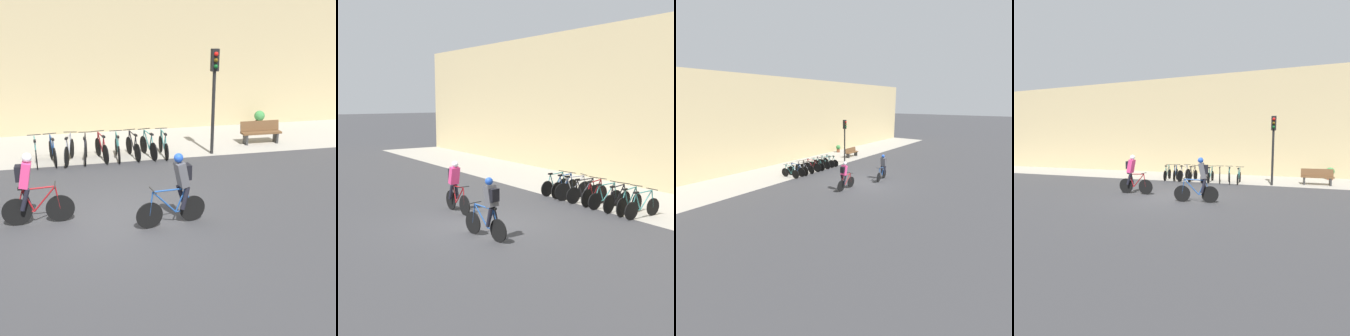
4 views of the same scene
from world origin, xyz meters
TOP-DOWN VIEW (x-y plane):
  - ground at (0.00, 0.00)m, footprint 200.00×200.00m
  - kerb_strip at (0.00, 6.75)m, footprint 44.00×4.50m
  - building_facade at (0.00, 9.30)m, footprint 44.00×0.60m
  - cyclist_pink at (-1.95, 0.20)m, footprint 1.69×0.46m
  - cyclist_grey at (1.48, -0.53)m, footprint 1.74×0.53m
  - parked_bike_0 at (-2.17, 4.90)m, footprint 0.46×1.62m
  - parked_bike_1 at (-1.61, 4.91)m, footprint 0.46×1.60m
  - parked_bike_2 at (-1.06, 4.90)m, footprint 0.48×1.69m
  - parked_bike_3 at (-0.50, 4.90)m, footprint 0.46×1.64m
  - parked_bike_4 at (0.06, 4.91)m, footprint 0.50×1.62m
  - parked_bike_5 at (0.61, 4.90)m, footprint 0.46×1.66m
  - parked_bike_6 at (1.17, 4.90)m, footprint 0.46×1.63m
  - parked_bike_7 at (1.72, 4.90)m, footprint 0.49×1.62m
  - parked_bike_8 at (2.28, 4.90)m, footprint 0.46×1.66m
  - traffic_light_pole at (4.08, 4.77)m, footprint 0.26×0.30m
  - bench at (6.44, 5.73)m, footprint 1.63×0.44m
  - potted_plant at (7.54, 8.28)m, footprint 0.48×0.48m

SIDE VIEW (x-z plane):
  - ground at x=0.00m, z-range 0.00..0.00m
  - kerb_strip at x=0.00m, z-range 0.00..0.01m
  - parked_bike_8 at x=2.28m, z-range -0.09..0.85m
  - parked_bike_5 at x=0.61m, z-range -0.09..0.85m
  - parked_bike_0 at x=-2.17m, z-range -0.09..0.86m
  - parked_bike_3 at x=-0.50m, z-range -0.09..0.86m
  - parked_bike_6 at x=1.17m, z-range -0.09..0.87m
  - parked_bike_7 at x=1.72m, z-range -0.09..0.87m
  - parked_bike_1 at x=-1.61m, z-range -0.09..0.88m
  - parked_bike_4 at x=0.06m, z-range -0.09..0.88m
  - parked_bike_2 at x=-1.06m, z-range -0.08..0.90m
  - potted_plant at x=7.54m, z-range 0.05..0.83m
  - bench at x=6.44m, z-range 0.02..0.91m
  - cyclist_grey at x=1.48m, z-range 0.06..1.83m
  - cyclist_pink at x=-1.95m, z-range 0.05..1.84m
  - traffic_light_pole at x=4.08m, z-range 0.72..4.47m
  - building_facade at x=0.00m, z-range 0.00..7.31m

